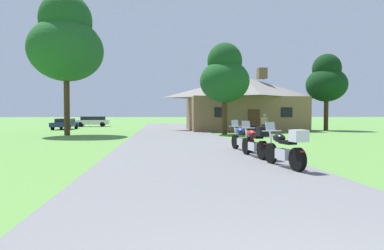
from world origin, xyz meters
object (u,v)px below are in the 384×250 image
(tree_right_of_lodge, at_px, (327,80))
(tree_by_lodge_front, at_px, (225,76))
(motorcycle_black_nearest_to_camera, at_px, (286,148))
(bystander_tan_shirt_near_lodge, at_px, (264,123))
(parked_white_suv_far_left, at_px, (93,121))
(motorcycle_red_second_in_row, at_px, (256,142))
(parked_navy_sedan_far_left, at_px, (65,124))
(motorcycle_blue_farthest_in_row, at_px, (244,138))
(tree_left_near, at_px, (66,42))

(tree_right_of_lodge, relative_size, tree_by_lodge_front, 1.05)
(motorcycle_black_nearest_to_camera, bearing_deg, bystander_tan_shirt_near_lodge, 64.53)
(parked_white_suv_far_left, bearing_deg, motorcycle_black_nearest_to_camera, -166.32)
(motorcycle_black_nearest_to_camera, distance_m, motorcycle_red_second_in_row, 2.27)
(tree_right_of_lodge, relative_size, parked_navy_sedan_far_left, 1.83)
(motorcycle_black_nearest_to_camera, bearing_deg, tree_right_of_lodge, 49.80)
(motorcycle_black_nearest_to_camera, xyz_separation_m, parked_white_suv_far_left, (-12.75, 35.80, 0.16))
(tree_right_of_lodge, height_order, parked_white_suv_far_left, tree_right_of_lodge)
(motorcycle_blue_farthest_in_row, bearing_deg, tree_by_lodge_front, 72.30)
(motorcycle_red_second_in_row, relative_size, motorcycle_blue_farthest_in_row, 1.00)
(motorcycle_black_nearest_to_camera, relative_size, motorcycle_red_second_in_row, 1.00)
(motorcycle_black_nearest_to_camera, relative_size, motorcycle_blue_farthest_in_row, 1.00)
(parked_white_suv_far_left, bearing_deg, motorcycle_blue_farthest_in_row, -164.03)
(motorcycle_blue_farthest_in_row, bearing_deg, tree_left_near, 120.96)
(tree_left_near, relative_size, parked_white_suv_far_left, 2.32)
(bystander_tan_shirt_near_lodge, relative_size, tree_left_near, 0.15)
(motorcycle_black_nearest_to_camera, distance_m, motorcycle_blue_farthest_in_row, 4.27)
(tree_left_near, xyz_separation_m, parked_white_suv_far_left, (-1.93, 18.93, -6.54))
(motorcycle_black_nearest_to_camera, relative_size, parked_navy_sedan_far_left, 0.49)
(motorcycle_red_second_in_row, bearing_deg, parked_white_suv_far_left, 104.09)
(tree_left_near, relative_size, tree_by_lodge_front, 1.48)
(motorcycle_black_nearest_to_camera, relative_size, tree_by_lodge_front, 0.28)
(motorcycle_blue_farthest_in_row, xyz_separation_m, parked_navy_sedan_far_left, (-13.94, 23.16, 0.02))
(motorcycle_blue_farthest_in_row, xyz_separation_m, tree_by_lodge_front, (1.80, 12.44, 4.19))
(parked_navy_sedan_far_left, bearing_deg, motorcycle_black_nearest_to_camera, -60.47)
(motorcycle_blue_farthest_in_row, relative_size, parked_navy_sedan_far_left, 0.48)
(motorcycle_black_nearest_to_camera, bearing_deg, parked_white_suv_far_left, 100.87)
(parked_white_suv_far_left, bearing_deg, parked_navy_sedan_far_left, 165.48)
(motorcycle_black_nearest_to_camera, distance_m, parked_white_suv_far_left, 38.00)
(motorcycle_blue_farthest_in_row, relative_size, tree_left_near, 0.19)
(bystander_tan_shirt_near_lodge, distance_m, tree_by_lodge_front, 5.03)
(motorcycle_red_second_in_row, height_order, tree_left_near, tree_left_near)
(tree_left_near, distance_m, tree_by_lodge_front, 12.79)
(tree_by_lodge_front, bearing_deg, tree_right_of_lodge, 24.18)
(motorcycle_red_second_in_row, relative_size, parked_white_suv_far_left, 0.44)
(bystander_tan_shirt_near_lodge, height_order, parked_navy_sedan_far_left, bystander_tan_shirt_near_lodge)
(motorcycle_black_nearest_to_camera, xyz_separation_m, bystander_tan_shirt_near_lodge, (4.59, 15.27, 0.31))
(motorcycle_blue_farthest_in_row, bearing_deg, tree_right_of_lodge, 43.16)
(motorcycle_black_nearest_to_camera, xyz_separation_m, motorcycle_red_second_in_row, (-0.18, 2.27, 0.00))
(motorcycle_red_second_in_row, distance_m, bystander_tan_shirt_near_lodge, 13.85)
(bystander_tan_shirt_near_lodge, relative_size, parked_navy_sedan_far_left, 0.39)
(motorcycle_red_second_in_row, bearing_deg, tree_right_of_lodge, 48.88)
(tree_by_lodge_front, bearing_deg, bystander_tan_shirt_near_lodge, -26.81)
(tree_left_near, bearing_deg, parked_white_suv_far_left, 95.84)
(tree_right_of_lodge, height_order, parked_navy_sedan_far_left, tree_right_of_lodge)
(tree_by_lodge_front, bearing_deg, parked_navy_sedan_far_left, 145.75)
(bystander_tan_shirt_near_lodge, xyz_separation_m, tree_left_near, (-15.41, 1.61, 6.38))
(motorcycle_black_nearest_to_camera, relative_size, bystander_tan_shirt_near_lodge, 1.25)
(tree_by_lodge_front, bearing_deg, tree_left_near, 179.26)
(bystander_tan_shirt_near_lodge, xyz_separation_m, parked_white_suv_far_left, (-17.34, 20.54, -0.15))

